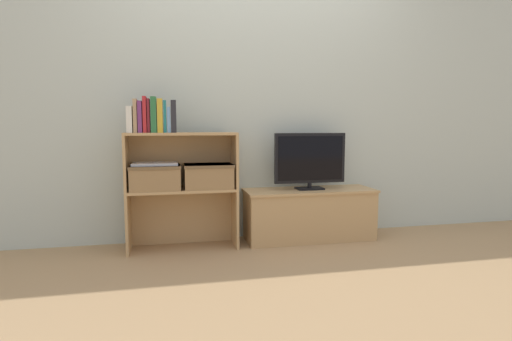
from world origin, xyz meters
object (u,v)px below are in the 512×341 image
(book_maroon, at_px, (149,116))
(book_teal, at_px, (165,117))
(storage_basket_right, at_px, (208,175))
(tv_stand, at_px, (309,214))
(book_charcoal, at_px, (173,117))
(book_crimson, at_px, (145,115))
(storage_basket_left, at_px, (156,176))
(book_tan, at_px, (136,116))
(book_plum, at_px, (140,117))
(book_ivory, at_px, (130,120))
(tv, at_px, (310,160))
(laptop, at_px, (155,164))
(book_skyblue, at_px, (169,120))
(book_forest, at_px, (154,115))
(book_mustard, at_px, (160,116))

(book_maroon, bearing_deg, book_teal, 0.00)
(book_teal, bearing_deg, storage_basket_right, 5.59)
(tv_stand, bearing_deg, book_charcoal, -176.01)
(tv_stand, height_order, book_crimson, book_crimson)
(book_crimson, distance_m, storage_basket_left, 0.46)
(book_tan, bearing_deg, book_plum, 0.00)
(storage_basket_right, bearing_deg, tv_stand, 3.10)
(tv_stand, distance_m, book_ivory, 1.61)
(book_crimson, relative_size, book_charcoal, 1.10)
(book_crimson, xyz_separation_m, book_teal, (0.14, 0.00, -0.01))
(book_maroon, bearing_deg, storage_basket_left, 40.97)
(book_crimson, height_order, book_teal, book_crimson)
(tv, height_order, laptop, tv)
(tv_stand, distance_m, book_teal, 1.41)
(book_crimson, distance_m, book_maroon, 0.03)
(book_ivory, distance_m, book_skyblue, 0.28)
(book_skyblue, height_order, laptop, book_skyblue)
(book_charcoal, bearing_deg, book_forest, -180.00)
(book_skyblue, bearing_deg, book_crimson, 180.00)
(book_maroon, bearing_deg, book_tan, 180.00)
(book_tan, height_order, book_crimson, book_crimson)
(book_mustard, height_order, book_skyblue, book_mustard)
(book_maroon, relative_size, storage_basket_right, 0.65)
(tv, relative_size, book_charcoal, 2.56)
(tv, xyz_separation_m, laptop, (-1.24, -0.04, -0.01))
(book_maroon, height_order, book_teal, book_maroon)
(book_plum, relative_size, book_teal, 0.97)
(tv_stand, distance_m, book_forest, 1.48)
(book_maroon, xyz_separation_m, book_forest, (0.04, 0.00, 0.01))
(book_crimson, bearing_deg, book_tan, 180.00)
(book_maroon, xyz_separation_m, storage_basket_right, (0.43, 0.03, -0.45))
(book_maroon, distance_m, book_teal, 0.12)
(book_mustard, bearing_deg, laptop, 145.49)
(book_maroon, xyz_separation_m, storage_basket_left, (0.04, 0.03, -0.45))
(tv_stand, bearing_deg, book_skyblue, -176.13)
(book_tan, xyz_separation_m, book_teal, (0.21, 0.00, -0.00))
(book_plum, distance_m, book_teal, 0.18)
(book_charcoal, bearing_deg, tv, 3.91)
(book_tan, xyz_separation_m, book_forest, (0.13, 0.00, 0.01))
(book_plum, distance_m, storage_basket_left, 0.45)
(book_skyblue, distance_m, laptop, 0.34)
(tv, relative_size, book_teal, 2.59)
(book_mustard, relative_size, laptop, 0.74)
(book_crimson, bearing_deg, book_plum, 180.00)
(book_plum, distance_m, book_skyblue, 0.20)
(book_ivory, xyz_separation_m, book_skyblue, (0.28, 0.00, -0.00))
(book_charcoal, bearing_deg, book_tan, -180.00)
(book_plum, distance_m, storage_basket_right, 0.66)
(book_plum, relative_size, book_charcoal, 0.96)
(book_maroon, height_order, book_skyblue, book_maroon)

